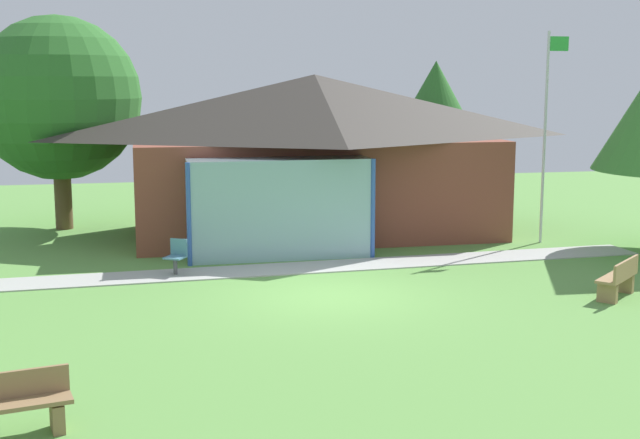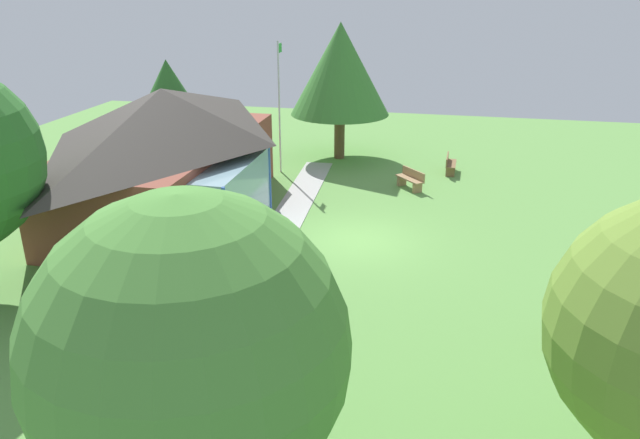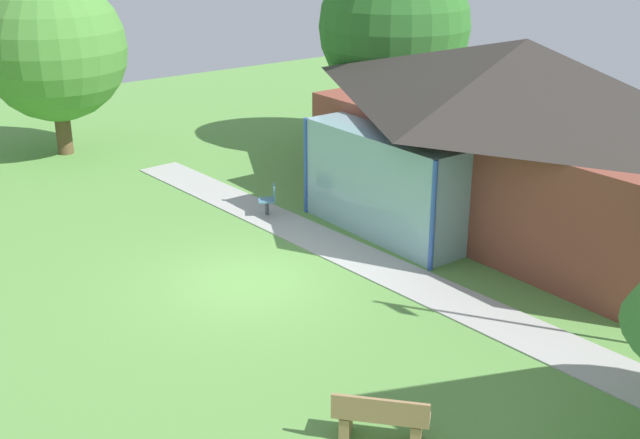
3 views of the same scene
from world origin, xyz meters
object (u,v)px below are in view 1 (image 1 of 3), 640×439
(tree_behind_pavilion_left, at_px, (58,99))
(tree_behind_pavilion_right, at_px, (435,111))
(bench_mid_right, at_px, (619,279))
(flagpole, at_px, (546,128))
(patio_chair_west, at_px, (176,258))
(pavilion, at_px, (313,153))
(bench_front_left, at_px, (12,407))

(tree_behind_pavilion_left, distance_m, tree_behind_pavilion_right, 11.98)
(bench_mid_right, bearing_deg, tree_behind_pavilion_left, 96.14)
(flagpole, distance_m, tree_behind_pavilion_left, 14.62)
(patio_chair_west, bearing_deg, tree_behind_pavilion_left, -35.04)
(tree_behind_pavilion_left, relative_size, tree_behind_pavilion_right, 1.26)
(pavilion, relative_size, flagpole, 1.94)
(flagpole, xyz_separation_m, bench_mid_right, (-1.26, -6.15, -2.87))
(pavilion, bearing_deg, tree_behind_pavilion_right, 24.40)
(flagpole, relative_size, tree_behind_pavilion_left, 0.91)
(flagpole, bearing_deg, patio_chair_west, -169.05)
(tree_behind_pavilion_left, bearing_deg, pavilion, -19.89)
(patio_chair_west, relative_size, tree_behind_pavilion_left, 0.13)
(patio_chair_west, distance_m, tree_behind_pavilion_left, 8.69)
(pavilion, relative_size, tree_behind_pavilion_left, 1.76)
(pavilion, height_order, bench_front_left, pavilion)
(bench_mid_right, bearing_deg, bench_front_left, 161.34)
(patio_chair_west, xyz_separation_m, tree_behind_pavilion_right, (8.77, 6.58, 3.19))
(pavilion, relative_size, tree_behind_pavilion_right, 2.21)
(bench_mid_right, relative_size, tree_behind_pavilion_left, 0.22)
(flagpole, bearing_deg, pavilion, 157.98)
(pavilion, distance_m, bench_mid_right, 10.18)
(pavilion, xyz_separation_m, bench_mid_right, (4.94, -8.66, -2.09))
(bench_front_left, bearing_deg, flagpole, -151.81)
(pavilion, height_order, bench_mid_right, pavilion)
(flagpole, xyz_separation_m, tree_behind_pavilion_right, (-1.68, 4.56, 0.33))
(pavilion, bearing_deg, flagpole, -22.02)
(bench_mid_right, relative_size, patio_chair_west, 1.65)
(flagpole, relative_size, tree_behind_pavilion_right, 1.14)
(tree_behind_pavilion_left, bearing_deg, flagpole, -20.86)
(flagpole, height_order, bench_mid_right, flagpole)
(bench_mid_right, height_order, patio_chair_west, patio_chair_west)
(bench_front_left, bearing_deg, bench_mid_right, -169.58)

